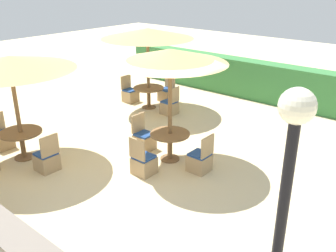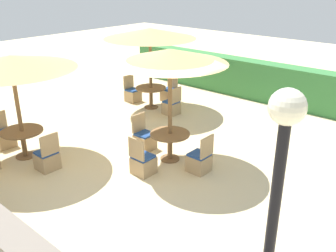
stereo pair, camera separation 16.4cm
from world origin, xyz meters
TOP-DOWN VIEW (x-y plane):
  - ground_plane at (0.00, 0.00)m, footprint 40.00×40.00m
  - hedge_row at (0.00, 6.43)m, footprint 13.00×0.70m
  - stone_border at (0.00, -3.62)m, footprint 10.00×0.56m
  - lamp_post at (4.13, -2.43)m, footprint 0.36×0.36m
  - parasol_center at (0.02, 0.65)m, footprint 2.64×2.64m
  - round_table_center at (0.02, 0.65)m, footprint 0.97×0.97m
  - patio_chair_center_south at (0.02, -0.29)m, footprint 0.46×0.46m
  - patio_chair_center_west at (-0.88, 0.66)m, footprint 0.46×0.46m
  - patio_chair_center_east at (0.93, 0.65)m, footprint 0.46×0.46m
  - parasol_front_left at (-2.82, -1.64)m, footprint 2.99×2.99m
  - round_table_front_left at (-2.82, -1.64)m, footprint 1.02×1.02m
  - patio_chair_front_left_east at (-1.81, -1.62)m, footprint 0.46×0.46m
  - patio_chair_front_left_west at (-3.78, -1.69)m, footprint 0.46×0.46m
  - parasol_back_left at (-3.00, 3.14)m, footprint 2.98×2.98m
  - round_table_back_left at (-3.00, 3.14)m, footprint 1.03×1.03m
  - patio_chair_back_left_west at (-3.98, 3.20)m, footprint 0.46×0.46m
  - patio_chair_back_left_east at (-2.05, 3.11)m, footprint 0.46×0.46m
  - patio_chair_back_left_north at (-3.05, 4.13)m, footprint 0.46×0.46m

SIDE VIEW (x-z plane):
  - ground_plane at x=0.00m, z-range 0.00..0.00m
  - stone_border at x=0.00m, z-range 0.00..0.47m
  - patio_chair_center_south at x=0.02m, z-range -0.20..0.73m
  - patio_chair_center_west at x=-0.88m, z-range -0.20..0.73m
  - patio_chair_center_east at x=0.93m, z-range -0.20..0.73m
  - patio_chair_front_left_east at x=-1.81m, z-range -0.20..0.73m
  - patio_chair_front_left_west at x=-3.78m, z-range -0.20..0.73m
  - patio_chair_back_left_west at x=-3.98m, z-range -0.20..0.73m
  - patio_chair_back_left_east at x=-2.05m, z-range -0.20..0.73m
  - patio_chair_back_left_north at x=-3.05m, z-range -0.20..0.73m
  - round_table_center at x=0.02m, z-range 0.18..0.89m
  - round_table_front_left at x=-2.82m, z-range 0.20..0.90m
  - round_table_back_left at x=-3.00m, z-range 0.20..0.92m
  - hedge_row at x=0.00m, z-range 0.00..1.37m
  - lamp_post at x=4.13m, z-range 0.69..4.01m
  - parasol_front_left at x=-2.82m, z-range 1.11..3.68m
  - parasol_back_left at x=-3.00m, z-range 1.17..3.84m
  - parasol_center at x=0.02m, z-range 1.19..3.93m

